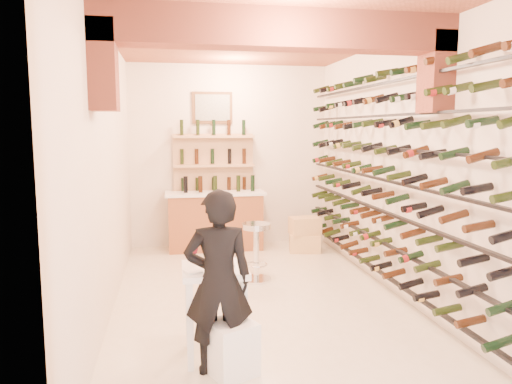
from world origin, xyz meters
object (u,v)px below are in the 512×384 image
chrome_barstool (256,248)px  crate_lower (305,243)px  wine_rack (381,172)px  white_stool (232,348)px  tasting_table (215,283)px  back_counter (215,219)px  person (218,282)px

chrome_barstool → crate_lower: (1.10, 1.43, -0.31)m
wine_rack → crate_lower: bearing=99.0°
white_stool → wine_rack: bearing=39.5°
wine_rack → crate_lower: (-0.35, 2.20, -1.39)m
tasting_table → crate_lower: tasting_table is taller
back_counter → crate_lower: 1.59m
tasting_table → crate_lower: size_ratio=2.00×
white_stool → tasting_table: bearing=107.3°
person → crate_lower: bearing=-112.3°
wine_rack → tasting_table: (-2.21, -1.39, -0.85)m
back_counter → white_stool: size_ratio=3.72×
back_counter → chrome_barstool: bearing=-78.4°
wine_rack → person: size_ratio=3.57×
wine_rack → white_stool: wine_rack is taller
person → wine_rack: bearing=-139.4°
chrome_barstool → crate_lower: 1.83m
wine_rack → tasting_table: wine_rack is taller
tasting_table → person: person is taller
tasting_table → chrome_barstool: tasting_table is taller
tasting_table → white_stool: (0.11, -0.35, -0.47)m
wine_rack → chrome_barstool: wine_rack is taller
back_counter → person: (-0.38, -4.33, 0.27)m
white_stool → person: (-0.10, 0.06, 0.57)m
person → chrome_barstool: (0.76, 2.45, -0.33)m
wine_rack → person: bearing=-142.7°
person → crate_lower: 4.35m
white_stool → person: size_ratio=0.29×
wine_rack → chrome_barstool: bearing=151.9°
back_counter → person: person is taller
wine_rack → back_counter: size_ratio=3.35×
back_counter → crate_lower: size_ratio=3.31×
wine_rack → person: wine_rack is taller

